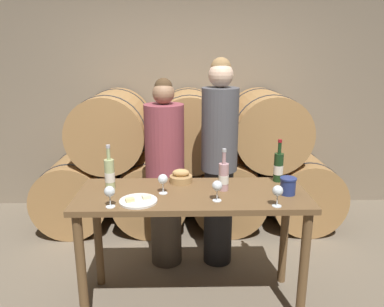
# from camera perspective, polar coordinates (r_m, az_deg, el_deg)

# --- Properties ---
(ground_plane) EXTENTS (10.00, 10.00, 0.00)m
(ground_plane) POSITION_cam_1_polar(r_m,az_deg,el_deg) (3.08, 0.06, -21.59)
(ground_plane) COLOR #726654
(stone_wall_back) EXTENTS (10.00, 0.12, 3.20)m
(stone_wall_back) POSITION_cam_1_polar(r_m,az_deg,el_deg) (4.48, -0.56, 12.19)
(stone_wall_back) COLOR gray
(stone_wall_back) RESTS_ON ground_plane
(barrel_stack) EXTENTS (3.20, 0.95, 1.45)m
(barrel_stack) POSITION_cam_1_polar(r_m,az_deg,el_deg) (4.06, -0.42, -1.50)
(barrel_stack) COLOR #A87A47
(barrel_stack) RESTS_ON ground_plane
(tasting_table) EXTENTS (1.61, 0.62, 0.89)m
(tasting_table) POSITION_cam_1_polar(r_m,az_deg,el_deg) (2.69, 0.06, -8.63)
(tasting_table) COLOR brown
(tasting_table) RESTS_ON ground_plane
(person_left) EXTENTS (0.33, 0.33, 1.65)m
(person_left) POSITION_cam_1_polar(r_m,az_deg,el_deg) (3.22, -4.13, -3.11)
(person_left) COLOR #4C4238
(person_left) RESTS_ON ground_plane
(person_right) EXTENTS (0.31, 0.31, 1.81)m
(person_right) POSITION_cam_1_polar(r_m,az_deg,el_deg) (3.19, 4.16, -1.27)
(person_right) COLOR #232326
(person_right) RESTS_ON ground_plane
(wine_bottle_red) EXTENTS (0.07, 0.07, 0.33)m
(wine_bottle_red) POSITION_cam_1_polar(r_m,az_deg,el_deg) (2.90, 13.04, -2.00)
(wine_bottle_red) COLOR #193819
(wine_bottle_red) RESTS_ON tasting_table
(wine_bottle_white) EXTENTS (0.07, 0.07, 0.33)m
(wine_bottle_white) POSITION_cam_1_polar(r_m,az_deg,el_deg) (2.73, -12.43, -3.06)
(wine_bottle_white) COLOR #ADBC7F
(wine_bottle_white) RESTS_ON tasting_table
(wine_bottle_rose) EXTENTS (0.07, 0.07, 0.30)m
(wine_bottle_rose) POSITION_cam_1_polar(r_m,az_deg,el_deg) (2.66, 4.85, -3.48)
(wine_bottle_rose) COLOR #BC8E93
(wine_bottle_rose) RESTS_ON tasting_table
(blue_crock) EXTENTS (0.11, 0.11, 0.12)m
(blue_crock) POSITION_cam_1_polar(r_m,az_deg,el_deg) (2.67, 14.42, -4.71)
(blue_crock) COLOR navy
(blue_crock) RESTS_ON tasting_table
(bread_basket) EXTENTS (0.17, 0.17, 0.11)m
(bread_basket) POSITION_cam_1_polar(r_m,az_deg,el_deg) (2.83, -1.70, -3.64)
(bread_basket) COLOR #A87F4C
(bread_basket) RESTS_ON tasting_table
(cheese_plate) EXTENTS (0.25, 0.25, 0.04)m
(cheese_plate) POSITION_cam_1_polar(r_m,az_deg,el_deg) (2.51, -8.18, -7.14)
(cheese_plate) COLOR white
(cheese_plate) RESTS_ON tasting_table
(wine_glass_far_left) EXTENTS (0.07, 0.07, 0.14)m
(wine_glass_far_left) POSITION_cam_1_polar(r_m,az_deg,el_deg) (2.43, -12.45, -5.76)
(wine_glass_far_left) COLOR white
(wine_glass_far_left) RESTS_ON tasting_table
(wine_glass_left) EXTENTS (0.07, 0.07, 0.14)m
(wine_glass_left) POSITION_cam_1_polar(r_m,az_deg,el_deg) (2.60, -4.46, -4.00)
(wine_glass_left) COLOR white
(wine_glass_left) RESTS_ON tasting_table
(wine_glass_center) EXTENTS (0.07, 0.07, 0.14)m
(wine_glass_center) POSITION_cam_1_polar(r_m,az_deg,el_deg) (2.47, 3.86, -5.02)
(wine_glass_center) COLOR white
(wine_glass_center) RESTS_ON tasting_table
(wine_glass_right) EXTENTS (0.07, 0.07, 0.14)m
(wine_glass_right) POSITION_cam_1_polar(r_m,az_deg,el_deg) (2.44, 12.92, -5.65)
(wine_glass_right) COLOR white
(wine_glass_right) RESTS_ON tasting_table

